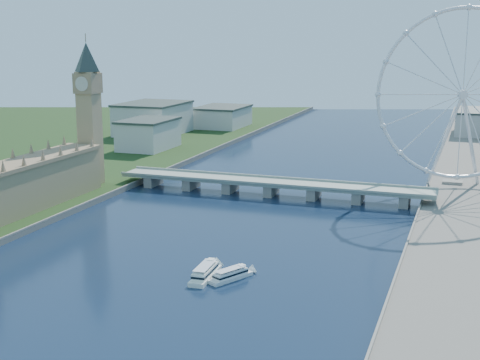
% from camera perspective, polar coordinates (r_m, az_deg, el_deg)
% --- Properties ---
extents(big_ben, '(20.02, 20.02, 110.00)m').
position_cam_1_polar(big_ben, '(483.24, -12.82, 7.06)').
color(big_ben, tan).
rests_on(big_ben, ground).
extents(westminster_bridge, '(220.00, 22.00, 9.50)m').
position_cam_1_polar(westminster_bridge, '(459.60, 2.70, -0.47)').
color(westminster_bridge, gray).
rests_on(westminster_bridge, ground).
extents(london_eye, '(113.60, 39.12, 124.30)m').
position_cam_1_polar(london_eye, '(486.58, 18.47, 6.89)').
color(london_eye, silver).
rests_on(london_eye, ground).
extents(city_skyline, '(505.00, 280.00, 32.00)m').
position_cam_1_polar(city_skyline, '(701.41, 11.95, 4.53)').
color(city_skyline, beige).
rests_on(city_skyline, ground).
extents(tour_boat_near, '(9.15, 29.90, 6.52)m').
position_cam_1_polar(tour_boat_near, '(305.88, -2.98, -8.34)').
color(tour_boat_near, white).
rests_on(tour_boat_near, ground).
extents(tour_boat_far, '(17.47, 25.42, 5.56)m').
position_cam_1_polar(tour_boat_far, '(303.66, -0.82, -8.48)').
color(tour_boat_far, white).
rests_on(tour_boat_far, ground).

